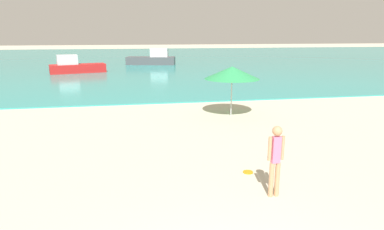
{
  "coord_description": "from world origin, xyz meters",
  "views": [
    {
      "loc": [
        -1.13,
        -2.74,
        3.45
      ],
      "look_at": [
        0.53,
        6.64,
        1.09
      ],
      "focal_mm": 31.04,
      "sensor_mm": 36.0,
      "label": 1
    }
  ],
  "objects_px": {
    "boat_near": "(76,67)",
    "frisbee": "(248,172)",
    "beach_umbrella": "(232,73)",
    "person_standing": "(276,157)",
    "boat_far": "(153,59)"
  },
  "relations": [
    {
      "from": "boat_near",
      "to": "frisbee",
      "type": "bearing_deg",
      "value": -87.09
    },
    {
      "from": "boat_near",
      "to": "beach_umbrella",
      "type": "height_order",
      "value": "beach_umbrella"
    },
    {
      "from": "person_standing",
      "to": "boat_near",
      "type": "height_order",
      "value": "boat_near"
    },
    {
      "from": "person_standing",
      "to": "boat_far",
      "type": "distance_m",
      "value": 30.91
    },
    {
      "from": "frisbee",
      "to": "boat_far",
      "type": "height_order",
      "value": "boat_far"
    },
    {
      "from": "person_standing",
      "to": "boat_far",
      "type": "bearing_deg",
      "value": -90.55
    },
    {
      "from": "boat_near",
      "to": "beach_umbrella",
      "type": "xyz_separation_m",
      "value": [
        8.98,
        -17.18,
        1.24
      ]
    },
    {
      "from": "boat_near",
      "to": "boat_far",
      "type": "height_order",
      "value": "boat_far"
    },
    {
      "from": "person_standing",
      "to": "boat_near",
      "type": "distance_m",
      "value": 25.49
    },
    {
      "from": "frisbee",
      "to": "beach_umbrella",
      "type": "relative_size",
      "value": 0.11
    },
    {
      "from": "frisbee",
      "to": "boat_near",
      "type": "xyz_separation_m",
      "value": [
        -7.71,
        22.97,
        0.59
      ]
    },
    {
      "from": "beach_umbrella",
      "to": "person_standing",
      "type": "bearing_deg",
      "value": -99.16
    },
    {
      "from": "person_standing",
      "to": "frisbee",
      "type": "bearing_deg",
      "value": -86.5
    },
    {
      "from": "frisbee",
      "to": "boat_near",
      "type": "bearing_deg",
      "value": 108.56
    },
    {
      "from": "boat_near",
      "to": "boat_far",
      "type": "distance_m",
      "value": 9.73
    }
  ]
}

